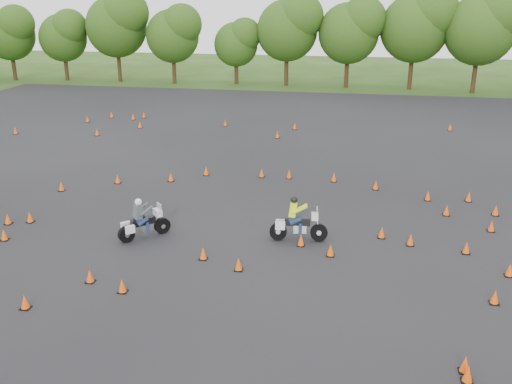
{
  "coord_description": "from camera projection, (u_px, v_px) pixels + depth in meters",
  "views": [
    {
      "loc": [
        4.11,
        -18.7,
        9.37
      ],
      "look_at": [
        0.0,
        4.0,
        1.2
      ],
      "focal_mm": 40.0,
      "sensor_mm": 36.0,
      "label": 1
    }
  ],
  "objects": [
    {
      "name": "rider_yellow",
      "position": [
        299.0,
        220.0,
        22.28
      ],
      "size": [
        2.36,
        0.95,
        1.77
      ],
      "primitive_type": null,
      "rotation": [
        0.0,
        0.0,
        0.11
      ],
      "color": "#E5FA16",
      "rests_on": "ground"
    },
    {
      "name": "asphalt_pad",
      "position": [
        264.0,
        202.0,
        26.73
      ],
      "size": [
        62.0,
        62.0,
        0.0
      ],
      "primitive_type": "plane",
      "color": "black",
      "rests_on": "ground"
    },
    {
      "name": "traffic_cones",
      "position": [
        260.0,
        201.0,
        26.26
      ],
      "size": [
        35.91,
        32.95,
        0.45
      ],
      "color": "#FF550A",
      "rests_on": "asphalt_pad"
    },
    {
      "name": "ground",
      "position": [
        237.0,
        258.0,
        21.17
      ],
      "size": [
        140.0,
        140.0,
        0.0
      ],
      "primitive_type": "plane",
      "color": "#2D5119",
      "rests_on": "ground"
    },
    {
      "name": "treeline",
      "position": [
        341.0,
        47.0,
        51.24
      ],
      "size": [
        87.2,
        32.45,
        10.3
      ],
      "color": "#2D4D16",
      "rests_on": "ground"
    },
    {
      "name": "rider_grey",
      "position": [
        144.0,
        218.0,
        22.61
      ],
      "size": [
        2.05,
        2.04,
        1.7
      ],
      "primitive_type": null,
      "rotation": [
        0.0,
        0.0,
        0.78
      ],
      "color": "#44484C",
      "rests_on": "ground"
    }
  ]
}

